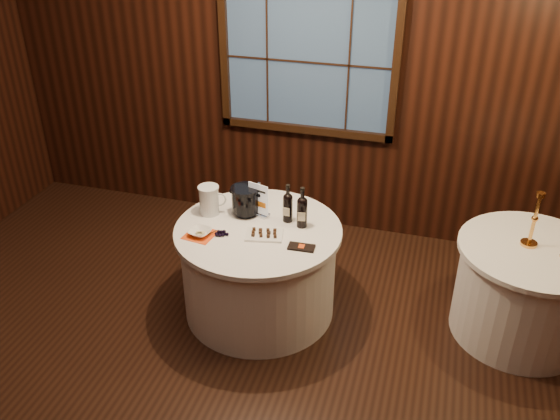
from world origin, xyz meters
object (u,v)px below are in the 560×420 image
(main_table, at_px, (259,269))
(port_bottle_right, at_px, (302,210))
(ice_bucket, at_px, (245,200))
(port_bottle_left, at_px, (288,206))
(grape_bunch, at_px, (221,234))
(brass_candlestick, at_px, (533,226))
(side_table, at_px, (524,291))
(chocolate_box, at_px, (301,247))
(sign_stand, at_px, (259,204))
(cracker_bowl, at_px, (200,232))
(chocolate_plate, at_px, (264,234))
(glass_pitcher, at_px, (209,200))

(main_table, bearing_deg, port_bottle_right, 21.52)
(port_bottle_right, bearing_deg, ice_bucket, 165.03)
(port_bottle_left, relative_size, ice_bucket, 1.35)
(grape_bunch, relative_size, brass_candlestick, 0.39)
(main_table, height_order, grape_bunch, grape_bunch)
(side_table, relative_size, port_bottle_right, 3.27)
(port_bottle_right, xyz_separation_m, ice_bucket, (-0.47, 0.06, -0.02))
(main_table, relative_size, port_bottle_left, 4.09)
(brass_candlestick, bearing_deg, chocolate_box, -162.03)
(chocolate_box, distance_m, brass_candlestick, 1.66)
(sign_stand, distance_m, grape_bunch, 0.42)
(sign_stand, distance_m, chocolate_box, 0.57)
(chocolate_box, distance_m, cracker_bowl, 0.77)
(ice_bucket, xyz_separation_m, chocolate_box, (0.55, -0.35, -0.11))
(main_table, relative_size, chocolate_box, 6.66)
(port_bottle_left, relative_size, port_bottle_right, 0.95)
(side_table, distance_m, grape_bunch, 2.32)
(chocolate_box, bearing_deg, grape_bunch, 178.21)
(side_table, distance_m, ice_bucket, 2.22)
(port_bottle_left, distance_m, grape_bunch, 0.56)
(ice_bucket, relative_size, chocolate_plate, 0.76)
(port_bottle_right, bearing_deg, main_table, -166.57)
(chocolate_plate, xyz_separation_m, grape_bunch, (-0.31, -0.09, 0.00))
(port_bottle_left, distance_m, chocolate_box, 0.42)
(port_bottle_right, bearing_deg, chocolate_box, -83.97)
(port_bottle_right, bearing_deg, chocolate_plate, -145.21)
(side_table, distance_m, cracker_bowl, 2.47)
(chocolate_box, bearing_deg, sign_stand, 137.90)
(brass_candlestick, bearing_deg, main_table, -170.22)
(chocolate_plate, xyz_separation_m, chocolate_box, (0.31, -0.08, -0.01))
(sign_stand, distance_m, brass_candlestick, 2.01)
(ice_bucket, height_order, chocolate_box, ice_bucket)
(ice_bucket, bearing_deg, sign_stand, 3.56)
(grape_bunch, bearing_deg, side_table, 12.19)
(side_table, height_order, port_bottle_right, port_bottle_right)
(sign_stand, relative_size, chocolate_box, 1.50)
(chocolate_plate, relative_size, glass_pitcher, 1.30)
(port_bottle_left, distance_m, chocolate_plate, 0.31)
(grape_bunch, xyz_separation_m, glass_pitcher, (-0.21, 0.29, 0.10))
(main_table, distance_m, side_table, 2.02)
(ice_bucket, bearing_deg, port_bottle_left, -1.63)
(brass_candlestick, bearing_deg, chocolate_plate, -167.09)
(side_table, xyz_separation_m, brass_candlestick, (-0.04, 0.04, 0.54))
(ice_bucket, xyz_separation_m, cracker_bowl, (-0.22, -0.39, -0.10))
(side_table, bearing_deg, ice_bucket, -176.82)
(port_bottle_left, distance_m, glass_pitcher, 0.62)
(glass_pitcher, bearing_deg, cracker_bowl, -98.57)
(main_table, relative_size, port_bottle_right, 3.88)
(cracker_bowl, bearing_deg, main_table, 29.10)
(main_table, height_order, glass_pitcher, glass_pitcher)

